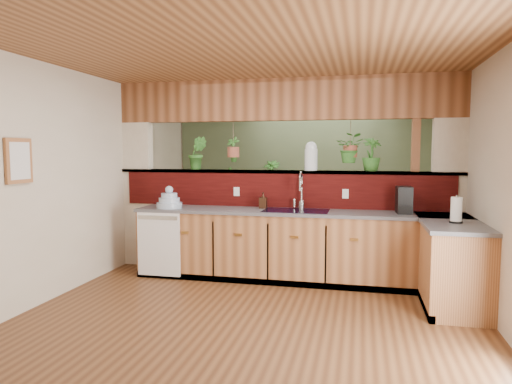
% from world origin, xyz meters
% --- Properties ---
extents(ground, '(4.60, 7.00, 0.01)m').
position_xyz_m(ground, '(0.00, 0.00, 0.00)').
color(ground, '#58341B').
rests_on(ground, ground).
extents(ceiling, '(4.60, 7.00, 0.01)m').
position_xyz_m(ceiling, '(0.00, 0.00, 2.60)').
color(ceiling, brown).
rests_on(ceiling, ground).
extents(wall_back, '(4.60, 0.02, 2.60)m').
position_xyz_m(wall_back, '(0.00, 3.50, 1.30)').
color(wall_back, beige).
rests_on(wall_back, ground).
extents(wall_front, '(4.60, 0.02, 2.60)m').
position_xyz_m(wall_front, '(0.00, -3.50, 1.30)').
color(wall_front, beige).
rests_on(wall_front, ground).
extents(wall_left, '(0.02, 7.00, 2.60)m').
position_xyz_m(wall_left, '(-2.30, 0.00, 1.30)').
color(wall_left, beige).
rests_on(wall_left, ground).
extents(wall_right, '(0.02, 7.00, 2.60)m').
position_xyz_m(wall_right, '(2.30, 0.00, 1.30)').
color(wall_right, beige).
rests_on(wall_right, ground).
extents(pass_through_partition, '(4.60, 0.21, 2.60)m').
position_xyz_m(pass_through_partition, '(0.03, 1.35, 1.19)').
color(pass_through_partition, beige).
rests_on(pass_through_partition, ground).
extents(pass_through_ledge, '(4.60, 0.21, 0.04)m').
position_xyz_m(pass_through_ledge, '(0.00, 1.35, 1.37)').
color(pass_through_ledge, brown).
rests_on(pass_through_ledge, ground).
extents(header_beam, '(4.60, 0.15, 0.55)m').
position_xyz_m(header_beam, '(0.00, 1.35, 2.33)').
color(header_beam, brown).
rests_on(header_beam, ground).
extents(sage_backwall, '(4.55, 0.02, 2.55)m').
position_xyz_m(sage_backwall, '(0.00, 3.48, 1.30)').
color(sage_backwall, '#546545').
rests_on(sage_backwall, ground).
extents(countertop, '(4.14, 1.52, 0.90)m').
position_xyz_m(countertop, '(0.84, 0.87, 0.45)').
color(countertop, brown).
rests_on(countertop, ground).
extents(dishwasher, '(0.58, 0.03, 0.82)m').
position_xyz_m(dishwasher, '(-1.48, 0.66, 0.46)').
color(dishwasher, white).
rests_on(dishwasher, ground).
extents(navy_sink, '(0.82, 0.50, 0.18)m').
position_xyz_m(navy_sink, '(0.25, 0.98, 0.82)').
color(navy_sink, black).
rests_on(navy_sink, countertop).
extents(framed_print, '(0.04, 0.35, 0.45)m').
position_xyz_m(framed_print, '(-2.27, -0.80, 1.55)').
color(framed_print, brown).
rests_on(framed_print, wall_left).
extents(faucet, '(0.21, 0.22, 0.49)m').
position_xyz_m(faucet, '(0.29, 1.13, 1.16)').
color(faucet, '#B7B7B2').
rests_on(faucet, countertop).
extents(dish_stack, '(0.33, 0.33, 0.29)m').
position_xyz_m(dish_stack, '(-1.41, 0.86, 0.99)').
color(dish_stack, '#A0B4CE').
rests_on(dish_stack, countertop).
extents(soap_dispenser, '(0.09, 0.10, 0.21)m').
position_xyz_m(soap_dispenser, '(-0.20, 1.11, 1.01)').
color(soap_dispenser, '#351F13').
rests_on(soap_dispenser, countertop).
extents(coffee_maker, '(0.17, 0.29, 0.32)m').
position_xyz_m(coffee_maker, '(1.55, 1.01, 1.05)').
color(coffee_maker, black).
rests_on(coffee_maker, countertop).
extents(paper_towel, '(0.14, 0.14, 0.29)m').
position_xyz_m(paper_towel, '(2.01, 0.37, 1.03)').
color(paper_towel, black).
rests_on(paper_towel, countertop).
extents(glass_jar, '(0.17, 0.17, 0.38)m').
position_xyz_m(glass_jar, '(0.39, 1.35, 1.58)').
color(glass_jar, silver).
rests_on(glass_jar, pass_through_ledge).
extents(ledge_plant_left, '(0.30, 0.27, 0.46)m').
position_xyz_m(ledge_plant_left, '(-1.19, 1.35, 1.62)').
color(ledge_plant_left, '#2D6623').
rests_on(ledge_plant_left, pass_through_ledge).
extents(ledge_plant_right, '(0.31, 0.31, 0.43)m').
position_xyz_m(ledge_plant_right, '(1.16, 1.35, 1.60)').
color(ledge_plant_right, '#2D6623').
rests_on(ledge_plant_right, pass_through_ledge).
extents(hanging_plant_a, '(0.21, 0.17, 0.49)m').
position_xyz_m(hanging_plant_a, '(-0.67, 1.35, 1.78)').
color(hanging_plant_a, brown).
rests_on(hanging_plant_a, header_beam).
extents(hanging_plant_b, '(0.38, 0.34, 0.50)m').
position_xyz_m(hanging_plant_b, '(0.90, 1.35, 1.85)').
color(hanging_plant_b, brown).
rests_on(hanging_plant_b, header_beam).
extents(shelving_console, '(1.40, 0.74, 0.90)m').
position_xyz_m(shelving_console, '(-0.83, 3.25, 0.50)').
color(shelving_console, black).
rests_on(shelving_console, ground).
extents(shelf_plant_a, '(0.22, 0.16, 0.40)m').
position_xyz_m(shelf_plant_a, '(-1.29, 3.25, 1.15)').
color(shelf_plant_a, '#2D6623').
rests_on(shelf_plant_a, shelving_console).
extents(shelf_plant_b, '(0.32, 0.32, 0.53)m').
position_xyz_m(shelf_plant_b, '(-0.51, 3.25, 1.22)').
color(shelf_plant_b, '#2D6623').
rests_on(shelf_plant_b, shelving_console).
extents(floor_plant, '(0.76, 0.72, 0.68)m').
position_xyz_m(floor_plant, '(0.89, 2.74, 0.34)').
color(floor_plant, '#2D6623').
rests_on(floor_plant, ground).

